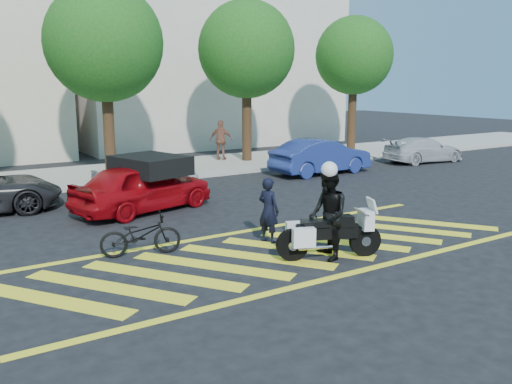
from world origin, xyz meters
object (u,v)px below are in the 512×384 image
officer_bike (268,210)px  bicycle (141,235)px  parked_mid_right (146,176)px  red_convertible (143,187)px  parked_right (321,156)px  officer_moto (328,215)px  police_motorcycle (328,233)px  parked_far_right (423,150)px

officer_bike → bicycle: (-2.92, 0.69, -0.32)m
bicycle → officer_bike: bearing=-89.7°
officer_bike → bicycle: bearing=58.5°
parked_mid_right → red_convertible: bearing=164.3°
bicycle → parked_right: bearing=-44.7°
officer_moto → parked_mid_right: size_ratio=0.54×
police_motorcycle → officer_bike: bearing=124.8°
officer_moto → parked_mid_right: (-0.74, 8.72, -0.36)m
police_motorcycle → parked_right: (6.89, 8.71, 0.17)m
officer_bike → parked_far_right: size_ratio=0.38×
parked_right → officer_moto: bearing=139.9°
officer_bike → red_convertible: officer_bike is taller
red_convertible → officer_bike: bearing=-179.3°
police_motorcycle → parked_mid_right: bearing=115.9°
officer_moto → red_convertible: (-1.76, 6.32, -0.25)m
red_convertible → parked_mid_right: red_convertible is taller
bicycle → officer_moto: size_ratio=0.90×
police_motorcycle → red_convertible: 6.56m
officer_bike → parked_far_right: bearing=-80.9°
officer_bike → red_convertible: bearing=-1.9°
officer_bike → parked_far_right: officer_bike is taller
police_motorcycle → parked_mid_right: 8.74m
bicycle → parked_right: size_ratio=0.40×
bicycle → red_convertible: bearing=-8.1°
police_motorcycle → red_convertible: (-1.78, 6.31, 0.17)m
parked_mid_right → bicycle: bearing=165.2°
officer_moto → parked_far_right: bearing=144.5°
officer_moto → parked_mid_right: bearing=-154.2°
officer_bike → officer_moto: size_ratio=0.80×
parked_mid_right → parked_far_right: parked_mid_right is taller
red_convertible → parked_far_right: size_ratio=1.05×
officer_bike → police_motorcycle: size_ratio=0.70×
parked_mid_right → parked_far_right: bearing=-82.6°
red_convertible → parked_right: bearing=-90.2°
police_motorcycle → parked_mid_right: parked_mid_right is taller
parked_far_right → officer_moto: bearing=129.0°
officer_bike → officer_moto: (0.40, -1.70, 0.19)m
bicycle → police_motorcycle: (3.34, -2.37, 0.10)m
parked_mid_right → officer_bike: bearing=-169.8°
police_motorcycle → bicycle: bearing=165.6°
red_convertible → bicycle: bearing=142.7°
officer_moto → parked_far_right: officer_moto is taller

